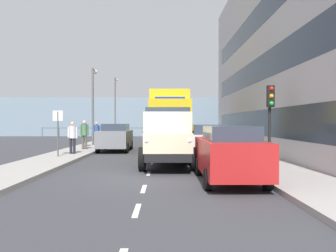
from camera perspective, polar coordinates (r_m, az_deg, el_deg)
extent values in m
plane|color=#38383D|center=(19.84, -2.18, -4.62)|extent=(80.00, 80.00, 0.00)
cube|color=#9E9993|center=(20.23, 11.19, -4.32)|extent=(2.36, 40.59, 0.15)
cube|color=#9E9993|center=(20.51, -15.37, -4.26)|extent=(2.36, 40.59, 0.15)
cube|color=silver|center=(7.16, -5.38, -14.18)|extent=(0.12, 1.10, 0.01)
cube|color=silver|center=(9.33, -4.18, -10.67)|extent=(0.12, 1.10, 0.01)
cube|color=silver|center=(12.05, -3.32, -8.07)|extent=(0.12, 1.10, 0.01)
cube|color=silver|center=(14.99, -2.75, -6.34)|extent=(0.12, 1.10, 0.01)
cube|color=silver|center=(17.89, -2.37, -5.19)|extent=(0.12, 1.10, 0.01)
cube|color=silver|center=(20.81, -2.10, -4.36)|extent=(0.12, 1.10, 0.01)
cube|color=silver|center=(23.68, -1.90, -3.75)|extent=(0.12, 1.10, 0.01)
cube|color=silver|center=(26.49, -1.75, -3.27)|extent=(0.12, 1.10, 0.01)
cube|color=silver|center=(29.29, -1.62, -2.89)|extent=(0.12, 1.10, 0.01)
cube|color=silver|center=(31.52, -1.54, -2.63)|extent=(0.12, 1.10, 0.01)
cube|color=silver|center=(34.00, -1.46, -2.39)|extent=(0.12, 1.10, 0.01)
cube|color=silver|center=(36.71, -1.39, -2.16)|extent=(0.12, 1.10, 0.01)
cube|color=#B7B2B7|center=(22.86, 24.22, 11.18)|extent=(8.23, 24.79, 12.04)
cube|color=#2D3847|center=(21.10, 14.04, 0.57)|extent=(0.08, 21.07, 1.40)
cube|color=#2D3847|center=(21.31, 14.06, 8.66)|extent=(0.08, 21.07, 1.40)
cube|color=#2D3847|center=(21.93, 14.09, 16.45)|extent=(0.08, 21.07, 1.40)
cube|color=gray|center=(43.04, -1.25, 1.59)|extent=(80.00, 0.80, 5.00)
cylinder|color=#4C5156|center=(41.67, 18.31, -1.03)|extent=(0.08, 0.08, 1.20)
cylinder|color=#4C5156|center=(41.07, 15.67, -1.05)|extent=(0.08, 0.08, 1.20)
cylinder|color=#4C5156|center=(40.56, 12.95, -1.06)|extent=(0.08, 0.08, 1.20)
cylinder|color=#4C5156|center=(40.14, 10.18, -1.07)|extent=(0.08, 0.08, 1.20)
cylinder|color=#4C5156|center=(39.82, 7.35, -1.08)|extent=(0.08, 0.08, 1.20)
cylinder|color=#4C5156|center=(39.60, 4.48, -1.09)|extent=(0.08, 0.08, 1.20)
cylinder|color=#4C5156|center=(39.48, 1.58, -1.09)|extent=(0.08, 0.08, 1.20)
cylinder|color=#4C5156|center=(39.46, -1.32, -1.09)|extent=(0.08, 0.08, 1.20)
cylinder|color=#4C5156|center=(39.54, -4.22, -1.09)|extent=(0.08, 0.08, 1.20)
cylinder|color=#4C5156|center=(39.72, -7.10, -1.09)|extent=(0.08, 0.08, 1.20)
cylinder|color=#4C5156|center=(40.00, -9.95, -1.08)|extent=(0.08, 0.08, 1.20)
cylinder|color=#4C5156|center=(40.38, -12.75, -1.07)|extent=(0.08, 0.08, 1.20)
cylinder|color=#4C5156|center=(40.85, -15.49, -1.06)|extent=(0.08, 0.08, 1.20)
cylinder|color=#4C5156|center=(41.42, -18.16, -1.04)|extent=(0.08, 0.08, 1.20)
cylinder|color=#4C5156|center=(42.07, -20.76, -1.03)|extent=(0.08, 0.08, 1.20)
cube|color=#4C5156|center=(39.45, -1.32, -0.34)|extent=(28.00, 0.08, 0.08)
cube|color=black|center=(14.15, -0.07, -4.33)|extent=(1.64, 5.60, 0.30)
cube|color=beige|center=(12.27, -0.01, -2.76)|extent=(1.72, 1.90, 0.70)
cube|color=silver|center=(11.38, 0.03, -3.19)|extent=(1.16, 0.08, 0.56)
sphere|color=white|center=(11.40, 3.73, -2.53)|extent=(0.20, 0.20, 0.20)
sphere|color=white|center=(11.39, -3.68, -2.53)|extent=(0.20, 0.20, 0.20)
cube|color=beige|center=(13.76, -0.06, 0.01)|extent=(1.93, 1.34, 1.15)
cube|color=#2D3847|center=(13.77, -0.06, 1.99)|extent=(1.78, 1.23, 0.56)
cube|color=#2D2319|center=(15.48, -0.10, -3.04)|extent=(2.10, 2.80, 0.16)
cube|color=black|center=(15.50, 3.63, -1.86)|extent=(0.08, 2.80, 0.56)
cube|color=black|center=(15.48, -3.84, -1.86)|extent=(0.08, 2.80, 0.56)
cylinder|color=black|center=(12.54, 4.42, -5.67)|extent=(0.24, 0.90, 0.90)
cylinder|color=black|center=(12.53, -4.46, -5.68)|extent=(0.24, 0.90, 0.90)
cylinder|color=black|center=(15.74, 3.42, -4.37)|extent=(0.24, 0.90, 0.90)
cylinder|color=black|center=(15.72, -3.64, -4.38)|extent=(0.24, 0.90, 0.90)
cube|color=gold|center=(19.27, 0.34, 0.64)|extent=(2.40, 2.21, 2.60)
cube|color=#2D3847|center=(19.28, 0.34, 2.34)|extent=(2.20, 2.04, 0.80)
cube|color=#1933B2|center=(19.32, 0.34, 4.80)|extent=(1.75, 0.20, 0.16)
cube|color=gold|center=(23.27, 0.20, 2.01)|extent=(2.50, 5.95, 3.00)
cube|color=black|center=(22.36, 0.23, -2.22)|extent=(2.00, 8.07, 0.36)
cylinder|color=black|center=(19.45, 3.73, -3.19)|extent=(0.28, 1.04, 1.04)
cylinder|color=black|center=(19.42, -3.07, -3.20)|extent=(0.28, 1.04, 1.04)
cylinder|color=black|center=(23.05, 3.07, -2.58)|extent=(0.28, 1.04, 1.04)
cylinder|color=black|center=(23.02, -2.66, -2.58)|extent=(0.28, 1.04, 1.04)
cylinder|color=black|center=(25.17, 2.77, -2.30)|extent=(0.28, 1.04, 1.04)
cylinder|color=black|center=(25.14, -2.47, -2.31)|extent=(0.28, 1.04, 1.04)
cube|color=#B21E1E|center=(10.39, 10.37, -5.07)|extent=(1.70, 4.10, 1.00)
cube|color=#2D3847|center=(10.14, 10.59, -1.19)|extent=(1.39, 2.25, 0.42)
cylinder|color=black|center=(11.58, 5.22, -6.96)|extent=(0.18, 0.60, 0.60)
cylinder|color=black|center=(11.84, 13.05, -6.80)|extent=(0.18, 0.60, 0.60)
cylinder|color=black|center=(9.08, 6.82, -9.08)|extent=(0.18, 0.60, 0.60)
cylinder|color=black|center=(9.42, 16.71, -8.75)|extent=(0.18, 0.60, 0.60)
cube|color=white|center=(15.32, 6.84, -3.20)|extent=(1.85, 4.09, 1.00)
cube|color=#2D3847|center=(15.09, 6.94, -0.56)|extent=(1.51, 2.25, 0.42)
cylinder|color=black|center=(16.54, 3.25, -4.65)|extent=(0.18, 0.60, 0.60)
cylinder|color=black|center=(16.74, 9.27, -4.59)|extent=(0.18, 0.60, 0.60)
cylinder|color=black|center=(14.02, 3.92, -5.61)|extent=(0.18, 0.60, 0.60)
cylinder|color=black|center=(14.27, 10.99, -5.52)|extent=(0.18, 0.60, 0.60)
cube|color=slate|center=(21.09, -9.01, -2.13)|extent=(1.80, 4.00, 1.00)
cube|color=#2D3847|center=(21.26, -8.93, -0.20)|extent=(1.48, 2.20, 0.42)
cylinder|color=black|center=(19.78, -7.08, -3.77)|extent=(0.18, 0.60, 0.60)
cylinder|color=black|center=(20.05, -11.96, -3.72)|extent=(0.18, 0.60, 0.60)
cylinder|color=black|center=(22.24, -6.34, -3.27)|extent=(0.18, 0.60, 0.60)
cylinder|color=black|center=(22.48, -10.69, -3.24)|extent=(0.18, 0.60, 0.60)
cylinder|color=black|center=(18.34, -15.77, -3.31)|extent=(0.14, 0.14, 0.83)
cylinder|color=black|center=(18.39, -16.31, -3.31)|extent=(0.14, 0.14, 0.83)
cylinder|color=silver|center=(18.33, -16.05, -0.99)|extent=(0.34, 0.34, 0.66)
cylinder|color=silver|center=(18.27, -15.39, -1.10)|extent=(0.09, 0.09, 0.60)
cylinder|color=silver|center=(18.39, -16.71, -1.09)|extent=(0.09, 0.09, 0.60)
sphere|color=tan|center=(18.32, -16.06, 0.39)|extent=(0.22, 0.22, 0.22)
cylinder|color=#4C473D|center=(21.25, -13.90, -2.72)|extent=(0.14, 0.14, 0.86)
cylinder|color=#4C473D|center=(21.29, -14.37, -2.72)|extent=(0.14, 0.14, 0.86)
cylinder|color=#47724C|center=(21.24, -14.14, -0.65)|extent=(0.34, 0.34, 0.68)
cylinder|color=#47724C|center=(21.19, -13.56, -0.75)|extent=(0.09, 0.09, 0.62)
cylinder|color=#47724C|center=(21.29, -14.71, -0.74)|extent=(0.09, 0.09, 0.62)
sphere|color=tan|center=(21.23, -14.14, 0.57)|extent=(0.23, 0.23, 0.23)
cylinder|color=#4C473D|center=(23.58, -13.92, -2.36)|extent=(0.14, 0.14, 0.87)
cylinder|color=#4C473D|center=(23.62, -14.34, -2.36)|extent=(0.14, 0.14, 0.87)
cylinder|color=#2D4C8C|center=(23.57, -14.14, -0.46)|extent=(0.34, 0.34, 0.69)
cylinder|color=#2D4C8C|center=(23.52, -13.61, -0.55)|extent=(0.09, 0.09, 0.64)
cylinder|color=#2D4C8C|center=(23.63, -14.65, -0.55)|extent=(0.09, 0.09, 0.64)
sphere|color=tan|center=(23.57, -14.14, 0.67)|extent=(0.24, 0.24, 0.24)
cylinder|color=black|center=(24.93, -11.93, -2.25)|extent=(0.14, 0.14, 0.82)
cylinder|color=black|center=(24.97, -12.34, -2.25)|extent=(0.14, 0.14, 0.82)
cylinder|color=#2D4C8C|center=(24.92, -12.14, -0.55)|extent=(0.34, 0.34, 0.65)
cylinder|color=#2D4C8C|center=(24.88, -11.64, -0.63)|extent=(0.09, 0.09, 0.60)
cylinder|color=#2D4C8C|center=(24.97, -12.63, -0.63)|extent=(0.09, 0.09, 0.60)
sphere|color=tan|center=(24.92, -12.14, 0.45)|extent=(0.22, 0.22, 0.22)
cylinder|color=black|center=(14.51, 16.99, 0.31)|extent=(0.12, 0.12, 3.20)
cube|color=black|center=(14.41, 17.18, 4.88)|extent=(0.28, 0.24, 0.90)
sphere|color=red|center=(14.33, 17.33, 6.11)|extent=(0.18, 0.18, 0.18)
sphere|color=orange|center=(14.30, 17.32, 4.91)|extent=(0.18, 0.18, 0.18)
sphere|color=green|center=(14.28, 17.32, 3.71)|extent=(0.18, 0.18, 0.18)
cylinder|color=#59595B|center=(25.03, -12.76, 3.28)|extent=(0.16, 0.16, 5.65)
cylinder|color=#59595B|center=(25.74, -12.56, 9.31)|extent=(0.10, 0.90, 0.10)
sphere|color=silver|center=(26.17, -12.35, 9.05)|extent=(0.32, 0.32, 0.32)
cylinder|color=#59595B|center=(36.07, -9.04, 3.13)|extent=(0.16, 0.16, 6.44)
cylinder|color=#59595B|center=(36.78, -8.95, 7.96)|extent=(0.10, 0.90, 0.10)
sphere|color=silver|center=(37.22, -8.84, 7.80)|extent=(0.32, 0.32, 0.32)
cylinder|color=#4C4C4C|center=(17.16, -18.35, -1.31)|extent=(0.07, 0.07, 2.20)
cube|color=silver|center=(17.15, -18.36, 1.70)|extent=(0.50, 0.04, 0.50)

